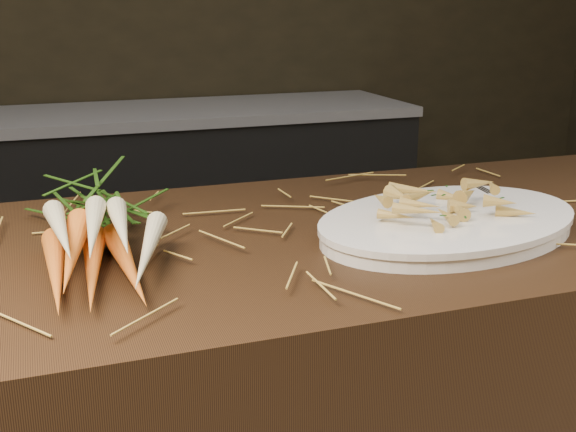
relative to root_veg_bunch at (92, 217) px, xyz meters
name	(u,v)px	position (x,y,z in m)	size (l,w,h in m)	color
back_counter	(193,206)	(0.53, 1.84, -0.53)	(1.82, 0.62, 0.84)	black
straw_bedding	(249,232)	(0.23, -0.04, -0.04)	(1.40, 0.60, 0.02)	#B08E32
root_veg_bunch	(92,217)	(0.00, 0.00, 0.00)	(0.20, 0.54, 0.10)	#CB6215
serving_platter	(449,225)	(0.55, -0.12, -0.03)	(0.47, 0.31, 0.03)	white
roasted_veg_heap	(450,202)	(0.55, -0.12, 0.00)	(0.23, 0.17, 0.05)	#B79037
serving_fork	(526,203)	(0.71, -0.09, -0.02)	(0.02, 0.18, 0.00)	silver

